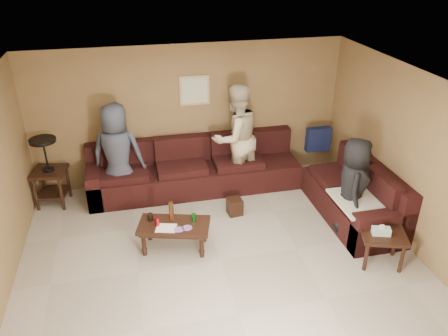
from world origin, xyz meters
name	(u,v)px	position (x,y,z in m)	size (l,w,h in m)	color
room	(220,154)	(0.00, 0.00, 1.66)	(5.60, 5.50, 2.50)	#ABA291
sectional_sofa	(247,182)	(0.81, 1.52, 0.33)	(4.65, 2.90, 0.97)	black
coffee_table	(174,227)	(-0.58, 0.42, 0.36)	(1.10, 0.76, 0.70)	black
end_table_left	(49,171)	(-2.43, 2.10, 0.63)	(0.61, 0.61, 1.20)	black
side_table_right	(383,238)	(2.14, -0.54, 0.42)	(0.71, 0.64, 0.63)	black
waste_bin	(235,206)	(0.49, 1.10, 0.14)	(0.23, 0.23, 0.27)	black
wall_art	(195,90)	(0.10, 2.48, 1.70)	(0.52, 0.04, 0.52)	tan
person_left	(118,154)	(-1.29, 1.96, 0.87)	(0.85, 0.55, 1.74)	#343948
person_middle	(236,138)	(0.72, 1.99, 0.96)	(0.93, 0.73, 1.92)	#C4B492
person_right	(353,186)	(2.08, 0.29, 0.76)	(0.75, 0.49, 1.53)	black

